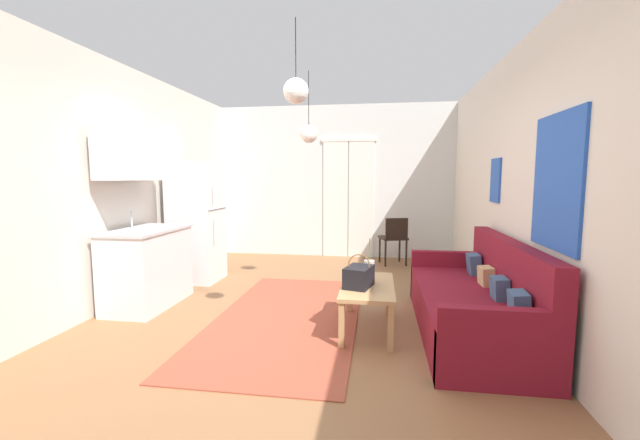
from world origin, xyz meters
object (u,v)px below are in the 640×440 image
handbag (359,276)px  pendant_lamp_near (296,91)px  accent_chair (394,237)px  bamboo_vase (369,271)px  refrigerator (197,222)px  coffee_table (368,290)px  pendant_lamp_far (309,134)px  couch (477,305)px

handbag → pendant_lamp_near: size_ratio=0.52×
accent_chair → bamboo_vase: bearing=66.8°
accent_chair → pendant_lamp_near: 3.87m
refrigerator → accent_chair: bearing=26.8°
coffee_table → refrigerator: bearing=148.9°
coffee_table → bamboo_vase: 0.19m
coffee_table → bamboo_vase: size_ratio=2.34×
coffee_table → bamboo_vase: (0.01, 0.10, 0.17)m
accent_chair → pendant_lamp_far: (-1.16, -1.70, 1.55)m
accent_chair → handbag: bearing=65.5°
couch → handbag: bearing=-171.9°
refrigerator → pendant_lamp_far: 2.07m
bamboo_vase → pendant_lamp_near: 1.83m
couch → coffee_table: bearing=-176.5°
handbag → accent_chair: (0.44, 3.02, -0.07)m
handbag → accent_chair: bearing=81.7°
coffee_table → handbag: size_ratio=2.79×
handbag → pendant_lamp_near: bearing=-150.2°
refrigerator → accent_chair: (2.83, 1.43, -0.36)m
coffee_table → pendant_lamp_near: size_ratio=1.45×
refrigerator → handbag: bearing=-33.6°
bamboo_vase → refrigerator: (-2.48, 1.40, 0.29)m
couch → coffee_table: couch is taller
coffee_table → refrigerator: 2.92m
couch → refrigerator: size_ratio=1.30×
handbag → pendant_lamp_far: 2.11m
couch → refrigerator: (-3.51, 1.43, 0.57)m
bamboo_vase → pendant_lamp_near: pendant_lamp_near is taller
pendant_lamp_near → couch: bearing=15.7°
bamboo_vase → handbag: 0.21m
couch → pendant_lamp_near: pendant_lamp_near is taller
pendant_lamp_far → couch: bearing=-32.5°
accent_chair → pendant_lamp_far: size_ratio=0.91×
couch → accent_chair: couch is taller
couch → accent_chair: bearing=103.3°
refrigerator → pendant_lamp_far: (1.68, -0.27, 1.18)m
couch → coffee_table: 1.04m
bamboo_vase → coffee_table: bearing=-95.7°
refrigerator → bamboo_vase: bearing=-29.4°
refrigerator → pendant_lamp_far: pendant_lamp_far is taller
refrigerator → accent_chair: refrigerator is taller
coffee_table → couch: bearing=3.5°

